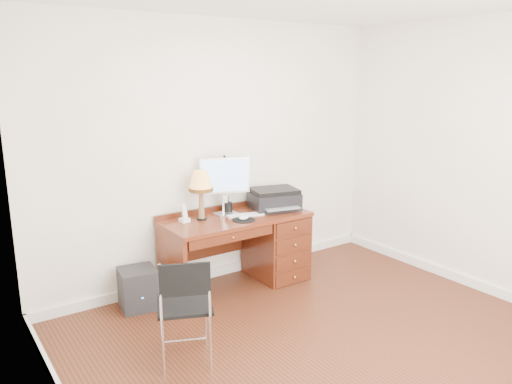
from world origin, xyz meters
TOP-DOWN VIEW (x-y plane):
  - ground at (0.00, 0.00)m, footprint 4.00×4.00m
  - room_shell at (0.00, 0.63)m, footprint 4.00×4.00m
  - desk at (0.32, 1.40)m, footprint 1.50×0.67m
  - monitor at (-0.05, 1.55)m, footprint 0.49×0.25m
  - keyboard at (0.09, 1.37)m, footprint 0.39×0.21m
  - mouse_pad at (-0.01, 1.24)m, footprint 0.23×0.23m
  - printer at (0.50, 1.43)m, footprint 0.56×0.48m
  - leg_lamp at (-0.34, 1.50)m, footprint 0.24×0.24m
  - phone at (-0.52, 1.52)m, footprint 0.09×0.09m
  - pen_cup at (0.00, 1.56)m, footprint 0.09×0.09m
  - chair at (-1.06, 0.39)m, footprint 0.53×0.54m
  - equipment_box at (-1.03, 1.50)m, footprint 0.37×0.37m

SIDE VIEW (x-z plane):
  - ground at x=0.00m, z-range 0.00..0.00m
  - room_shell at x=0.00m, z-range -1.95..2.05m
  - equipment_box at x=-1.03m, z-range 0.00..0.38m
  - desk at x=0.32m, z-range 0.04..0.79m
  - chair at x=-1.06m, z-range 0.09..0.95m
  - keyboard at x=0.09m, z-range 0.75..0.76m
  - mouse_pad at x=-0.01m, z-range 0.74..0.79m
  - phone at x=-0.52m, z-range 0.71..0.89m
  - pen_cup at x=0.00m, z-range 0.75..0.86m
  - printer at x=0.50m, z-range 0.75..0.97m
  - leg_lamp at x=-0.34m, z-range 0.86..1.35m
  - monitor at x=-0.05m, z-range 0.83..1.41m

